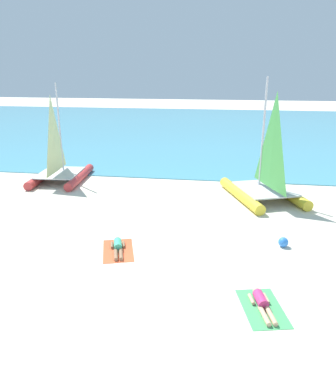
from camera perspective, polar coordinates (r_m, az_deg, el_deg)
The scene contains 9 objects.
ground_plane at distance 22.02m, azimuth 1.97°, elevation 1.15°, with size 120.00×120.00×0.00m, color beige.
ocean_water at distance 42.40m, azimuth 5.31°, elevation 9.48°, with size 120.00×40.00×0.05m, color #4C9EB7.
sailboat_red at distance 23.35m, azimuth -16.00°, elevation 3.59°, with size 3.06×4.52×5.66m.
sailboat_yellow at distance 19.97m, azimuth 14.35°, elevation 1.46°, with size 4.45×5.41×6.07m.
towel_left at distance 14.37m, azimuth -7.52°, elevation -8.73°, with size 1.10×1.90×0.01m, color #EA5933.
sunbather_left at distance 14.37m, azimuth -7.55°, elevation -8.16°, with size 0.83×1.54×0.30m.
towel_right at distance 11.53m, azimuth 14.02°, elevation -16.60°, with size 1.10×1.90×0.01m, color #4CB266.
sunbather_right at distance 11.51m, azimuth 13.97°, elevation -15.90°, with size 0.74×1.56×0.30m.
beach_ball at distance 15.11m, azimuth 16.98°, elevation -7.23°, with size 0.38×0.38×0.38m, color #337FE5.
Camera 1 is at (2.38, -10.90, 6.51)m, focal length 35.41 mm.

